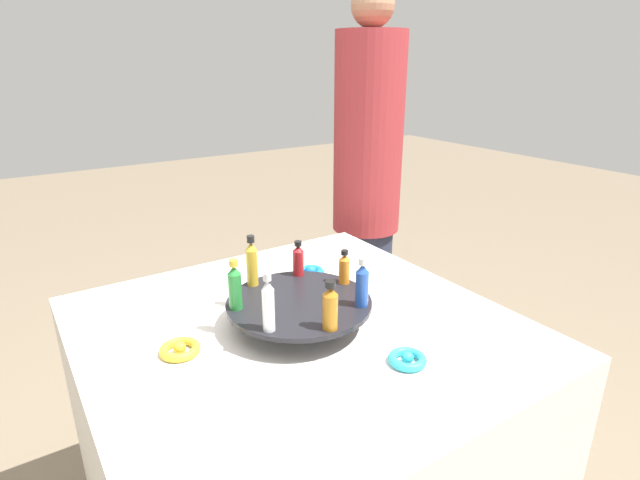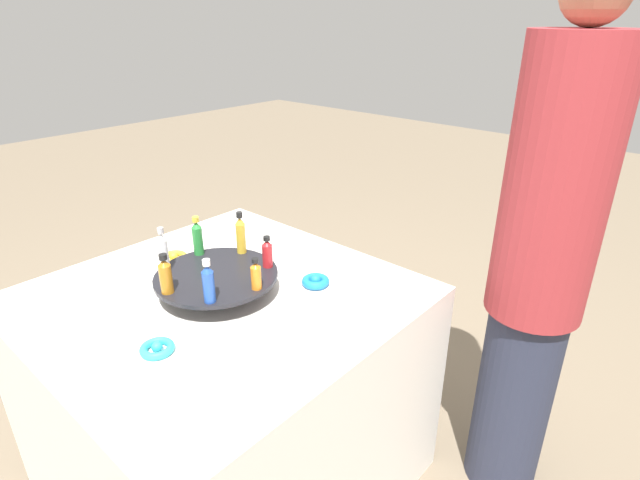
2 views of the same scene
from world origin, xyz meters
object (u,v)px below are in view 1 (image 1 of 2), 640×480
bottle_orange (344,268)px  bottle_clear (268,304)px  bottle_red (298,260)px  bottle_gold (252,263)px  ribbon_bow_gold (180,349)px  ribbon_bow_teal (407,359)px  bottle_amber (330,307)px  person_figure (366,196)px  display_stand (299,307)px  ribbon_bow_blue (311,272)px  bottle_blue (362,284)px  bottle_green (235,286)px

bottle_orange → bottle_clear: bearing=-159.0°
bottle_red → bottle_gold: bottle_gold is taller
bottle_clear → ribbon_bow_gold: size_ratio=1.48×
bottle_orange → ribbon_bow_teal: 0.31m
bottle_clear → bottle_amber: size_ratio=1.19×
person_figure → bottle_gold: bearing=-9.2°
display_stand → ribbon_bow_blue: (0.18, 0.23, -0.04)m
bottle_blue → ribbon_bow_teal: size_ratio=1.44×
bottle_green → bottle_blue: bearing=-30.5°
bottle_gold → person_figure: bearing=32.4°
ribbon_bow_blue → display_stand: bearing=-127.7°
bottle_green → bottle_gold: bearing=46.7°
display_stand → ribbon_bow_teal: 0.30m
bottle_gold → ribbon_bow_gold: bottle_gold is taller
bottle_blue → bottle_clear: (-0.24, 0.02, 0.01)m
ribbon_bow_gold → display_stand: bearing=-7.7°
bottle_blue → bottle_red: bearing=98.1°
bottle_orange → bottle_gold: bottle_gold is taller
bottle_red → ribbon_bow_gold: bearing=-165.9°
bottle_amber → ribbon_bow_teal: bearing=-43.8°
bottle_blue → ribbon_bow_teal: bearing=-90.2°
ribbon_bow_teal → ribbon_bow_gold: 0.51m
bottle_clear → display_stand: bearing=33.8°
ribbon_bow_teal → person_figure: size_ratio=0.05×
display_stand → bottle_clear: bottle_clear is taller
bottle_gold → ribbon_bow_teal: bottle_gold is taller
bottle_red → bottle_green: (-0.22, -0.09, 0.01)m
bottle_orange → bottle_gold: (-0.21, 0.12, 0.02)m
ribbon_bow_blue → bottle_amber: bearing=-116.5°
bottle_gold → bottle_amber: bearing=-81.9°
bottle_green → bottle_red: bearing=21.0°
person_figure → bottle_green: bearing=-7.4°
bottle_orange → bottle_green: size_ratio=0.73×
bottle_gold → ribbon_bow_gold: bearing=-156.3°
ribbon_bow_teal → bottle_orange: bearing=82.1°
ribbon_bow_teal → ribbon_bow_blue: bearing=82.3°
bottle_amber → ribbon_bow_teal: size_ratio=1.35×
bottle_blue → bottle_amber: (-0.12, -0.05, -0.00)m
ribbon_bow_gold → person_figure: (1.00, 0.59, 0.08)m
ribbon_bow_blue → person_figure: size_ratio=0.05×
display_stand → ribbon_bow_blue: 0.30m
bottle_blue → ribbon_bow_blue: size_ratio=1.44×
display_stand → bottle_orange: (0.15, 0.02, 0.06)m
bottle_clear → person_figure: person_figure is taller
bottle_green → bottle_amber: bottle_green is taller
bottle_orange → bottle_clear: size_ratio=0.67×
bottle_blue → bottle_gold: size_ratio=0.90×
bottle_gold → ribbon_bow_blue: (0.24, 0.09, -0.12)m
bottle_blue → person_figure: (0.59, 0.73, -0.04)m
bottle_orange → ribbon_bow_teal: size_ratio=1.08×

